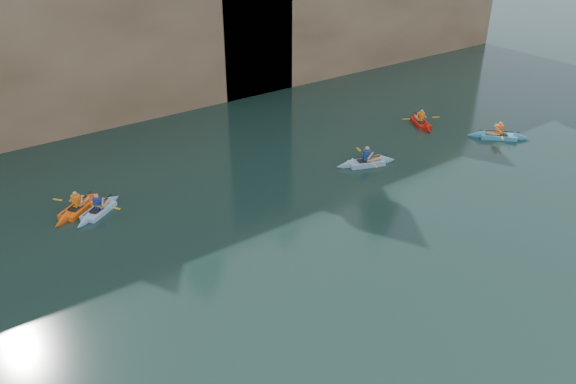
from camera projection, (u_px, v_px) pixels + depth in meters
ground at (360, 383)px, 14.63m from camera, size 160.00×160.00×0.00m
cliff_slab_center at (94, 17)px, 29.01m from camera, size 24.00×2.40×11.40m
sea_cave_east at (235, 61)px, 34.41m from camera, size 5.00×1.00×4.50m
kayaker_orange at (78, 208)px, 22.53m from camera, size 2.72×2.26×1.10m
kayaker_ltblue_near at (366, 162)px, 26.40m from camera, size 3.04×2.21×1.18m
kayaker_red_far at (421, 122)px, 31.08m from camera, size 1.94×2.89×1.07m
kayaker_ltblue_mid at (99, 210)px, 22.41m from camera, size 2.63×2.05×1.04m
kayaker_blue_east at (499, 136)px, 29.32m from camera, size 2.69×2.78×1.13m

